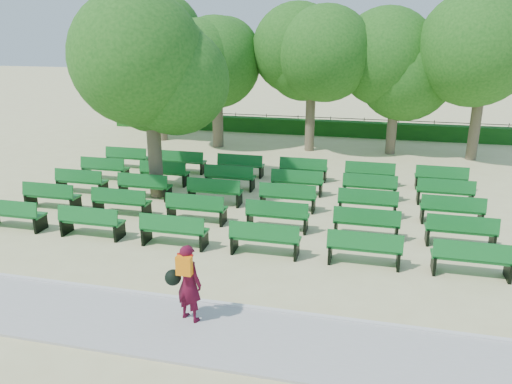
# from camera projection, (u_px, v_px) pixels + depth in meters

# --- Properties ---
(ground) EXTENTS (120.00, 120.00, 0.00)m
(ground) POSITION_uv_depth(u_px,v_px,m) (261.00, 213.00, 17.53)
(ground) COLOR #CDC588
(paving) EXTENTS (30.00, 2.20, 0.06)m
(paving) POSITION_uv_depth(u_px,v_px,m) (184.00, 330.00, 10.68)
(paving) COLOR #ACABA7
(paving) RESTS_ON ground
(curb) EXTENTS (30.00, 0.12, 0.10)m
(curb) POSITION_uv_depth(u_px,v_px,m) (202.00, 302.00, 11.74)
(curb) COLOR silver
(curb) RESTS_ON ground
(hedge) EXTENTS (26.00, 0.70, 0.90)m
(hedge) POSITION_uv_depth(u_px,v_px,m) (313.00, 127.00, 30.31)
(hedge) COLOR #165016
(hedge) RESTS_ON ground
(fence) EXTENTS (26.00, 0.10, 1.02)m
(fence) POSITION_uv_depth(u_px,v_px,m) (314.00, 133.00, 30.82)
(fence) COLOR black
(fence) RESTS_ON ground
(tree_line) EXTENTS (21.80, 6.80, 7.04)m
(tree_line) POSITION_uv_depth(u_px,v_px,m) (303.00, 149.00, 26.76)
(tree_line) COLOR #245F19
(tree_line) RESTS_ON ground
(bench_array) EXTENTS (2.05, 0.78, 1.27)m
(bench_array) POSITION_uv_depth(u_px,v_px,m) (251.00, 204.00, 18.12)
(bench_array) COLOR #116524
(bench_array) RESTS_ON ground
(tree_among) EXTENTS (4.47, 4.47, 6.52)m
(tree_among) POSITION_uv_depth(u_px,v_px,m) (150.00, 78.00, 17.88)
(tree_among) COLOR brown
(tree_among) RESTS_ON ground
(person) EXTENTS (0.89, 0.61, 1.78)m
(person) POSITION_uv_depth(u_px,v_px,m) (187.00, 282.00, 10.74)
(person) COLOR #4D0B1F
(person) RESTS_ON ground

